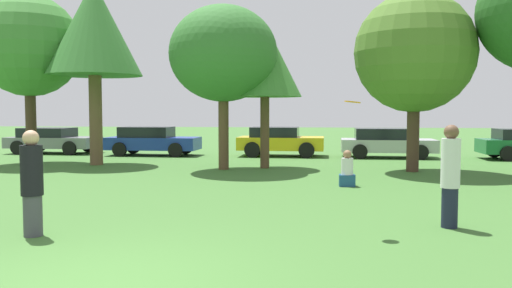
# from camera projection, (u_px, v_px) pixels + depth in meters

# --- Properties ---
(ground_plane) EXTENTS (120.00, 120.00, 0.00)m
(ground_plane) POSITION_uv_depth(u_px,v_px,m) (94.00, 285.00, 6.04)
(ground_plane) COLOR #3D6B2D
(person_thrower) EXTENTS (0.35, 0.35, 1.73)m
(person_thrower) POSITION_uv_depth(u_px,v_px,m) (32.00, 183.00, 8.37)
(person_thrower) COLOR #3F3F47
(person_thrower) RESTS_ON ground
(person_catcher) EXTENTS (0.33, 0.33, 1.80)m
(person_catcher) POSITION_uv_depth(u_px,v_px,m) (450.00, 175.00, 8.97)
(person_catcher) COLOR #191E33
(person_catcher) RESTS_ON ground
(frisbee) EXTENTS (0.27, 0.27, 0.05)m
(frisbee) POSITION_uv_depth(u_px,v_px,m) (353.00, 102.00, 8.59)
(frisbee) COLOR orange
(bystander_sitting) EXTENTS (0.43, 0.36, 0.98)m
(bystander_sitting) POSITION_uv_depth(u_px,v_px,m) (347.00, 171.00, 14.01)
(bystander_sitting) COLOR navy
(bystander_sitting) RESTS_ON ground
(tree_0) EXTENTS (3.94, 3.94, 6.55)m
(tree_0) POSITION_uv_depth(u_px,v_px,m) (29.00, 46.00, 20.00)
(tree_0) COLOR #473323
(tree_0) RESTS_ON ground
(tree_1) EXTENTS (3.54, 3.54, 6.92)m
(tree_1) POSITION_uv_depth(u_px,v_px,m) (94.00, 29.00, 19.30)
(tree_1) COLOR brown
(tree_1) RESTS_ON ground
(tree_2) EXTENTS (3.75, 3.75, 5.70)m
(tree_2) POSITION_uv_depth(u_px,v_px,m) (223.00, 54.00, 17.84)
(tree_2) COLOR brown
(tree_2) RESTS_ON ground
(tree_3) EXTENTS (2.62, 2.62, 5.17)m
(tree_3) POSITION_uv_depth(u_px,v_px,m) (265.00, 61.00, 18.28)
(tree_3) COLOR brown
(tree_3) RESTS_ON ground
(tree_4) EXTENTS (4.00, 4.00, 5.99)m
(tree_4) POSITION_uv_depth(u_px,v_px,m) (415.00, 53.00, 17.19)
(tree_4) COLOR #473323
(tree_4) RESTS_ON ground
(parked_car_grey) EXTENTS (4.24, 2.12, 1.24)m
(parked_car_grey) POSITION_uv_depth(u_px,v_px,m) (52.00, 140.00, 24.97)
(parked_car_grey) COLOR slate
(parked_car_grey) RESTS_ON ground
(parked_car_blue) EXTENTS (4.23, 1.91, 1.32)m
(parked_car_blue) POSITION_uv_depth(u_px,v_px,m) (152.00, 141.00, 23.82)
(parked_car_blue) COLOR #1E389E
(parked_car_blue) RESTS_ON ground
(parked_car_yellow) EXTENTS (3.89, 2.17, 1.32)m
(parked_car_yellow) POSITION_uv_depth(u_px,v_px,m) (280.00, 141.00, 23.44)
(parked_car_yellow) COLOR gold
(parked_car_yellow) RESTS_ON ground
(parked_car_silver) EXTENTS (4.07, 2.06, 1.29)m
(parked_car_silver) POSITION_uv_depth(u_px,v_px,m) (386.00, 142.00, 22.65)
(parked_car_silver) COLOR #B2B2B7
(parked_car_silver) RESTS_ON ground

